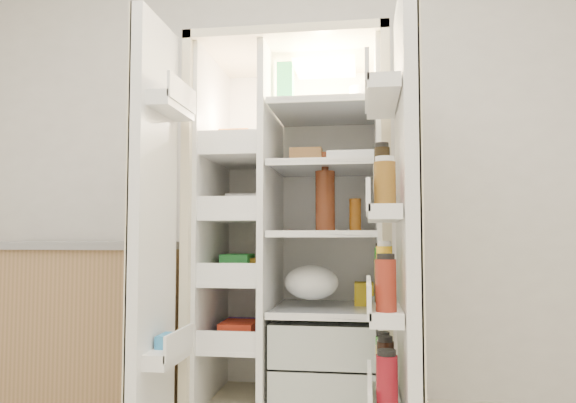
# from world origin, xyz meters

# --- Properties ---
(wall_back) EXTENTS (4.00, 0.02, 2.70)m
(wall_back) POSITION_xyz_m (0.00, 2.00, 1.35)
(wall_back) COLOR white
(wall_back) RESTS_ON floor
(refrigerator) EXTENTS (0.92, 0.70, 1.80)m
(refrigerator) POSITION_xyz_m (0.05, 1.65, 0.74)
(refrigerator) COLOR beige
(refrigerator) RESTS_ON floor
(freezer_door) EXTENTS (0.15, 0.40, 1.72)m
(freezer_door) POSITION_xyz_m (-0.46, 1.05, 0.89)
(freezer_door) COLOR white
(freezer_door) RESTS_ON floor
(fridge_door) EXTENTS (0.17, 0.58, 1.72)m
(fridge_door) POSITION_xyz_m (0.52, 0.96, 0.87)
(fridge_door) COLOR white
(fridge_door) RESTS_ON floor
(kitchen_counter) EXTENTS (1.16, 0.62, 0.84)m
(kitchen_counter) POSITION_xyz_m (-1.12, 1.68, 0.42)
(kitchen_counter) COLOR #9A734D
(kitchen_counter) RESTS_ON floor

